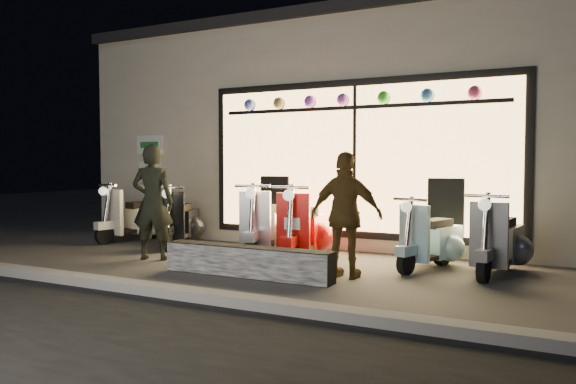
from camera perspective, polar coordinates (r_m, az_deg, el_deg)
name	(u,v)px	position (r m, az deg, el deg)	size (l,w,h in m)	color
ground	(254,267)	(8.12, -3.43, -7.58)	(40.00, 40.00, 0.00)	#383533
kerb	(163,291)	(6.51, -12.56, -9.77)	(40.00, 0.25, 0.12)	slate
shop_building	(369,135)	(12.55, 8.28, 5.76)	(10.20, 6.23, 4.20)	beige
graffiti_barrier	(247,261)	(7.40, -4.15, -7.05)	(2.39, 0.28, 0.40)	black
scooter_silver	(265,226)	(9.33, -2.39, -3.44)	(0.75, 1.55, 1.11)	black
scooter_red	(304,230)	(8.76, 1.59, -3.85)	(0.68, 1.56, 1.11)	black
scooter_black	(180,222)	(10.37, -10.89, -2.97)	(0.82, 1.45, 1.05)	black
scooter_cream	(140,218)	(11.15, -14.79, -2.59)	(0.71, 1.48, 1.05)	black
scooter_blue	(434,240)	(8.22, 14.59, -4.77)	(0.70, 1.37, 0.98)	black
scooter_grey	(499,242)	(8.10, 20.68, -4.77)	(0.58, 1.48, 1.05)	black
man	(153,202)	(8.83, -13.57, -1.01)	(0.65, 0.42, 1.77)	black
woman	(346,215)	(7.26, 5.92, -2.35)	(0.96, 0.40, 1.63)	brown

